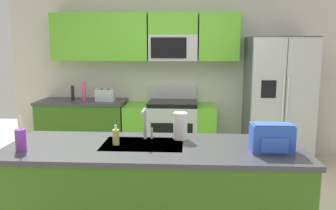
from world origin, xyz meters
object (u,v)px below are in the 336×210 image
refrigerator (278,101)px  pepper_mill (73,93)px  bottle_pink (84,91)px  toaster (105,95)px  sink_faucet (145,121)px  soap_dispenser (116,137)px  drink_cup_purple (21,140)px  range_oven (170,131)px  paper_towel_roll (180,126)px  backpack (272,137)px

refrigerator → pepper_mill: 3.06m
bottle_pink → toaster: bearing=-2.4°
bottle_pink → sink_faucet: bearing=-60.5°
pepper_mill → soap_dispenser: size_ratio=1.32×
drink_cup_purple → sink_faucet: bearing=22.0°
pepper_mill → soap_dispenser: 2.58m
refrigerator → bottle_pink: 2.87m
toaster → sink_faucet: size_ratio=0.99×
range_oven → toaster: bearing=-176.9°
refrigerator → paper_towel_roll: size_ratio=7.71×
toaster → paper_towel_roll: (1.17, -2.05, 0.03)m
refrigerator → soap_dispenser: 2.95m
sink_faucet → paper_towel_roll: bearing=6.7°
refrigerator → pepper_mill: bearing=178.7°
pepper_mill → paper_towel_roll: (1.68, -2.10, 0.01)m
refrigerator → sink_faucet: bearing=-129.1°
range_oven → soap_dispenser: bearing=-98.3°
pepper_mill → range_oven: bearing=0.1°
range_oven → pepper_mill: 1.59m
bottle_pink → drink_cup_purple: bearing=-84.4°
refrigerator → toaster: (-2.54, 0.02, 0.07)m
bottle_pink → backpack: (2.22, -2.40, -0.03)m
refrigerator → bottle_pink: refrigerator is taller
sink_faucet → drink_cup_purple: (-0.94, -0.38, -0.08)m
sink_faucet → backpack: size_ratio=0.88×
bottle_pink → paper_towel_roll: 2.55m
pepper_mill → drink_cup_purple: size_ratio=0.76×
refrigerator → sink_faucet: 2.67m
pepper_mill → soap_dispenser: pepper_mill is taller
sink_faucet → paper_towel_roll: 0.31m
refrigerator → soap_dispenser: bearing=-130.4°
pepper_mill → drink_cup_purple: (0.43, -2.52, -0.02)m
bottle_pink → backpack: size_ratio=0.92×
sink_faucet → soap_dispenser: sink_faucet is taller
pepper_mill → toaster: bearing=-5.6°
pepper_mill → refrigerator: bearing=-1.3°
pepper_mill → drink_cup_purple: 2.56m
soap_dispenser → refrigerator: bearing=49.6°
toaster → sink_faucet: (0.86, -2.09, 0.08)m
refrigerator → backpack: bearing=-105.4°
drink_cup_purple → backpack: 1.98m
drink_cup_purple → paper_towel_roll: bearing=18.5°
toaster → backpack: size_ratio=0.87×
sink_faucet → paper_towel_roll: (0.31, 0.04, -0.05)m
toaster → bottle_pink: (-0.33, 0.01, 0.06)m
drink_cup_purple → soap_dispenser: bearing=16.2°
sink_faucet → toaster: bearing=112.4°
bottle_pink → pepper_mill: bearing=169.0°
toaster → drink_cup_purple: 2.47m
sink_faucet → drink_cup_purple: drink_cup_purple is taller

